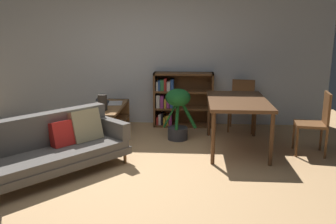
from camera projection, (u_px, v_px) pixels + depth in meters
The scene contains 11 objects.
ground_plane at pixel (127, 176), 4.64m from camera, with size 8.16×8.16×0.00m, color tan.
back_wall_panel at pixel (150, 54), 6.94m from camera, with size 6.80×0.10×2.70m, color silver.
fabric_couch at pixel (54, 145), 4.67m from camera, with size 1.81×1.94×0.77m.
media_console at pixel (111, 122), 6.25m from camera, with size 0.41×1.33×0.54m.
open_laptop at pixel (111, 102), 6.39m from camera, with size 0.48×0.38×0.10m.
desk_speaker at pixel (103, 102), 5.87m from camera, with size 0.15×0.15×0.26m.
potted_floor_plant at pixel (178, 109), 6.03m from camera, with size 0.58×0.42×0.87m.
dining_table at pixel (237, 104), 5.52m from camera, with size 0.89×1.48×0.79m.
dining_chair_near at pixel (317, 120), 5.33m from camera, with size 0.49×0.46×0.94m.
dining_chair_far at pixel (242, 102), 6.63m from camera, with size 0.54×0.52×0.91m.
bookshelf at pixel (179, 99), 6.91m from camera, with size 1.12×0.34×1.03m.
Camera 1 is at (0.83, -4.27, 1.88)m, focal length 38.60 mm.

